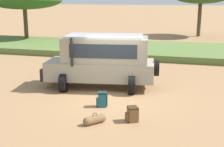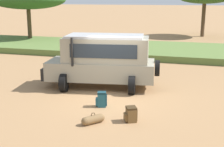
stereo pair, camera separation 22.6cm
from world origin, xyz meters
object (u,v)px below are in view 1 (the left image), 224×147
at_px(backpack_cluster_center, 132,114).
at_px(duffel_bag_low_black_case, 95,120).
at_px(safari_vehicle, 103,60).
at_px(acacia_tree_far_left, 24,0).
at_px(backpack_beside_front_wheel, 102,99).

bearing_deg(backpack_cluster_center, duffel_bag_low_black_case, -155.17).
xyz_separation_m(safari_vehicle, acacia_tree_far_left, (-11.07, 12.11, 2.59)).
bearing_deg(backpack_beside_front_wheel, acacia_tree_far_left, 128.79).
relative_size(backpack_cluster_center, duffel_bag_low_black_case, 0.72).
bearing_deg(safari_vehicle, backpack_cluster_center, -59.70).
bearing_deg(duffel_bag_low_black_case, backpack_cluster_center, 24.83).
xyz_separation_m(duffel_bag_low_black_case, acacia_tree_far_left, (-12.10, 16.40, 3.74)).
relative_size(backpack_beside_front_wheel, duffel_bag_low_black_case, 0.81).
xyz_separation_m(backpack_cluster_center, acacia_tree_far_left, (-13.27, 15.87, 3.63)).
relative_size(duffel_bag_low_black_case, acacia_tree_far_left, 0.10).
distance_m(backpack_beside_front_wheel, backpack_cluster_center, 1.81).
distance_m(backpack_beside_front_wheel, duffel_bag_low_black_case, 1.69).
relative_size(safari_vehicle, backpack_beside_front_wheel, 9.35).
height_order(backpack_cluster_center, acacia_tree_far_left, acacia_tree_far_left).
xyz_separation_m(safari_vehicle, duffel_bag_low_black_case, (1.03, -4.29, -1.15)).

